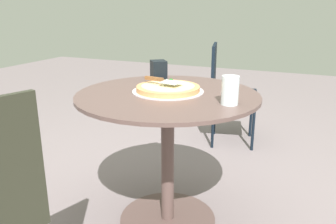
% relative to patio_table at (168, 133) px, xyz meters
% --- Properties ---
extents(ground_plane, '(10.00, 10.00, 0.00)m').
position_rel_patio_table_xyz_m(ground_plane, '(0.00, 0.00, -0.53)').
color(ground_plane, slate).
extents(patio_table, '(0.93, 0.93, 0.74)m').
position_rel_patio_table_xyz_m(patio_table, '(0.00, 0.00, 0.00)').
color(patio_table, brown).
rests_on(patio_table, ground).
extents(pizza_on_tray, '(0.37, 0.37, 0.05)m').
position_rel_patio_table_xyz_m(pizza_on_tray, '(-0.01, 0.03, 0.23)').
color(pizza_on_tray, silver).
rests_on(pizza_on_tray, patio_table).
extents(pizza_server, '(0.22, 0.09, 0.02)m').
position_rel_patio_table_xyz_m(pizza_server, '(-0.05, 0.04, 0.27)').
color(pizza_server, silver).
rests_on(pizza_server, pizza_on_tray).
extents(drinking_cup, '(0.08, 0.08, 0.13)m').
position_rel_patio_table_xyz_m(drinking_cup, '(0.34, -0.08, 0.28)').
color(drinking_cup, silver).
rests_on(drinking_cup, patio_table).
extents(napkin_dispenser, '(0.12, 0.13, 0.12)m').
position_rel_patio_table_xyz_m(napkin_dispenser, '(-0.18, 0.27, 0.28)').
color(napkin_dispenser, black).
rests_on(napkin_dispenser, patio_table).
extents(patio_chair_far, '(0.48, 0.48, 0.86)m').
position_rel_patio_table_xyz_m(patio_chair_far, '(-0.03, 1.30, -0.03)').
color(patio_chair_far, black).
rests_on(patio_chair_far, ground).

